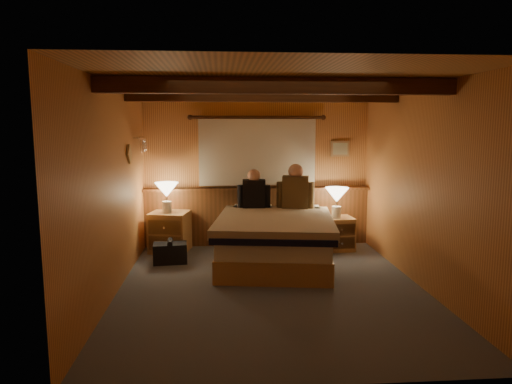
{
  "coord_description": "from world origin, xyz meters",
  "views": [
    {
      "loc": [
        -0.58,
        -5.2,
        1.92
      ],
      "look_at": [
        -0.15,
        0.4,
        1.1
      ],
      "focal_mm": 32.0,
      "sensor_mm": 36.0,
      "label": 1
    }
  ],
  "objects": [
    {
      "name": "floor",
      "position": [
        0.0,
        0.0,
        0.0
      ],
      "size": [
        4.2,
        4.2,
        0.0
      ],
      "primitive_type": "plane",
      "color": "#494C57",
      "rests_on": "ground"
    },
    {
      "name": "ceiling",
      "position": [
        0.0,
        0.0,
        2.4
      ],
      "size": [
        4.2,
        4.2,
        0.0
      ],
      "primitive_type": "plane",
      "rotation": [
        3.14,
        0.0,
        0.0
      ],
      "color": "tan",
      "rests_on": "wall_back"
    },
    {
      "name": "wall_back",
      "position": [
        0.0,
        2.1,
        1.2
      ],
      "size": [
        3.6,
        0.0,
        3.6
      ],
      "primitive_type": "plane",
      "rotation": [
        1.57,
        0.0,
        0.0
      ],
      "color": "#D6914D",
      "rests_on": "floor"
    },
    {
      "name": "wall_left",
      "position": [
        -1.8,
        0.0,
        1.2
      ],
      "size": [
        0.0,
        4.2,
        4.2
      ],
      "primitive_type": "plane",
      "rotation": [
        1.57,
        0.0,
        1.57
      ],
      "color": "#D6914D",
      "rests_on": "floor"
    },
    {
      "name": "wall_right",
      "position": [
        1.8,
        0.0,
        1.2
      ],
      "size": [
        0.0,
        4.2,
        4.2
      ],
      "primitive_type": "plane",
      "rotation": [
        1.57,
        0.0,
        -1.57
      ],
      "color": "#D6914D",
      "rests_on": "floor"
    },
    {
      "name": "wall_front",
      "position": [
        0.0,
        -2.1,
        1.2
      ],
      "size": [
        3.6,
        0.0,
        3.6
      ],
      "primitive_type": "plane",
      "rotation": [
        -1.57,
        0.0,
        0.0
      ],
      "color": "#D6914D",
      "rests_on": "floor"
    },
    {
      "name": "wainscot",
      "position": [
        0.0,
        2.04,
        0.49
      ],
      "size": [
        3.6,
        0.23,
        0.94
      ],
      "color": "brown",
      "rests_on": "wall_back"
    },
    {
      "name": "curtain_window",
      "position": [
        0.0,
        2.03,
        1.52
      ],
      "size": [
        2.18,
        0.09,
        1.11
      ],
      "color": "#4A2812",
      "rests_on": "wall_back"
    },
    {
      "name": "ceiling_beams",
      "position": [
        0.0,
        0.15,
        2.31
      ],
      "size": [
        3.6,
        1.65,
        0.16
      ],
      "color": "#4A2812",
      "rests_on": "ceiling"
    },
    {
      "name": "coat_rail",
      "position": [
        -1.72,
        1.58,
        1.67
      ],
      "size": [
        0.05,
        0.55,
        0.24
      ],
      "color": "silver",
      "rests_on": "wall_left"
    },
    {
      "name": "framed_print",
      "position": [
        1.35,
        2.08,
        1.55
      ],
      "size": [
        0.3,
        0.04,
        0.25
      ],
      "color": "tan",
      "rests_on": "wall_back"
    },
    {
      "name": "bed",
      "position": [
        0.16,
        0.97,
        0.35
      ],
      "size": [
        1.8,
        2.19,
        0.68
      ],
      "rotation": [
        0.0,
        0.0,
        -0.15
      ],
      "color": "tan",
      "rests_on": "floor"
    },
    {
      "name": "nightstand_left",
      "position": [
        -1.37,
        1.72,
        0.31
      ],
      "size": [
        0.65,
        0.61,
        0.61
      ],
      "rotation": [
        0.0,
        0.0,
        -0.21
      ],
      "color": "tan",
      "rests_on": "floor"
    },
    {
      "name": "nightstand_right",
      "position": [
        1.22,
        1.61,
        0.26
      ],
      "size": [
        0.5,
        0.46,
        0.51
      ],
      "rotation": [
        0.0,
        0.0,
        0.08
      ],
      "color": "tan",
      "rests_on": "floor"
    },
    {
      "name": "lamp_left",
      "position": [
        -1.4,
        1.68,
        0.94
      ],
      "size": [
        0.35,
        0.35,
        0.46
      ],
      "color": "silver",
      "rests_on": "nightstand_left"
    },
    {
      "name": "lamp_right",
      "position": [
        1.18,
        1.57,
        0.84
      ],
      "size": [
        0.36,
        0.36,
        0.47
      ],
      "color": "silver",
      "rests_on": "nightstand_right"
    },
    {
      "name": "person_left",
      "position": [
        -0.08,
        1.66,
        0.92
      ],
      "size": [
        0.51,
        0.22,
        0.62
      ],
      "rotation": [
        0.0,
        0.0,
        -0.05
      ],
      "color": "black",
      "rests_on": "bed"
    },
    {
      "name": "person_right",
      "position": [
        0.54,
        1.58,
        0.96
      ],
      "size": [
        0.56,
        0.3,
        0.7
      ],
      "rotation": [
        0.0,
        0.0,
        -0.21
      ],
      "color": "#4F3A1F",
      "rests_on": "bed"
    },
    {
      "name": "duffel_bag",
      "position": [
        -1.31,
        1.12,
        0.15
      ],
      "size": [
        0.49,
        0.32,
        0.34
      ],
      "rotation": [
        0.0,
        0.0,
        0.09
      ],
      "color": "black",
      "rests_on": "floor"
    }
  ]
}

